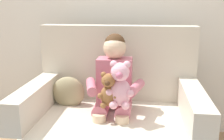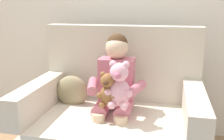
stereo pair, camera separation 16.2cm
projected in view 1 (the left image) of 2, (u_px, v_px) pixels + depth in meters
name	position (u px, v px, depth m)	size (l,w,h in m)	color
armchair	(113.00, 122.00, 2.04)	(1.27, 0.87, 1.03)	beige
seated_child	(114.00, 84.00, 1.97)	(0.45, 0.39, 0.82)	#C66B7F
plush_pink	(120.00, 86.00, 1.79)	(0.19, 0.16, 0.32)	#EAA8BC
plush_brown	(108.00, 91.00, 1.80)	(0.14, 0.12, 0.24)	brown
throw_pillow	(68.00, 92.00, 2.14)	(0.26, 0.12, 0.26)	#998C66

